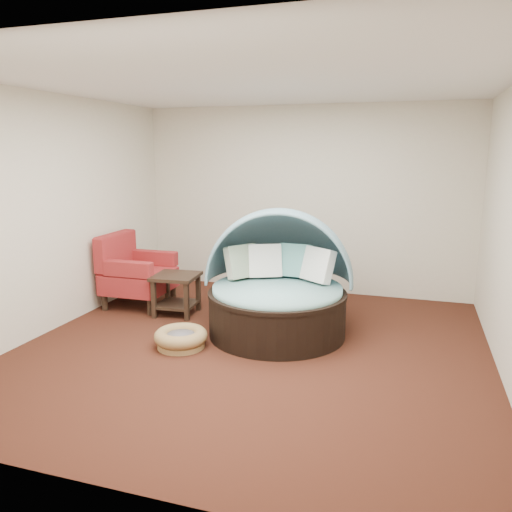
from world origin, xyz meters
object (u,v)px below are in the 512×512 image
(canopy_daybed, at_px, (278,276))
(side_table, at_px, (176,289))
(pet_basket, at_px, (181,338))
(red_armchair, at_px, (135,273))

(canopy_daybed, distance_m, side_table, 1.51)
(pet_basket, height_order, side_table, side_table)
(pet_basket, xyz_separation_m, red_armchair, (-1.30, 1.23, 0.36))
(canopy_daybed, relative_size, red_armchair, 1.90)
(canopy_daybed, height_order, red_armchair, canopy_daybed)
(red_armchair, bearing_deg, pet_basket, -44.39)
(canopy_daybed, xyz_separation_m, side_table, (-1.45, 0.23, -0.34))
(pet_basket, relative_size, side_table, 1.22)
(pet_basket, bearing_deg, red_armchair, 136.67)
(side_table, bearing_deg, red_armchair, 165.04)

